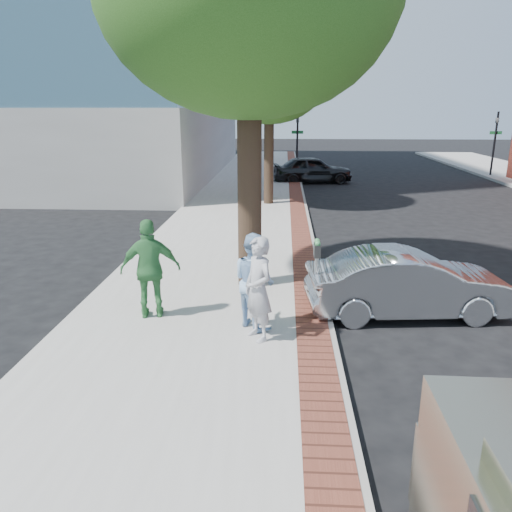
# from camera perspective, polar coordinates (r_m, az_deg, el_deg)

# --- Properties ---
(ground) EXTENTS (120.00, 120.00, 0.00)m
(ground) POSITION_cam_1_polar(r_m,az_deg,el_deg) (9.65, 2.12, -7.93)
(ground) COLOR black
(ground) RESTS_ON ground
(sidewalk) EXTENTS (5.00, 60.00, 0.15)m
(sidewalk) POSITION_cam_1_polar(r_m,az_deg,el_deg) (17.31, -2.31, 3.46)
(sidewalk) COLOR #9E9991
(sidewalk) RESTS_ON ground
(brick_strip) EXTENTS (0.60, 60.00, 0.01)m
(brick_strip) POSITION_cam_1_polar(r_m,az_deg,el_deg) (17.22, 5.00, 3.61)
(brick_strip) COLOR brown
(brick_strip) RESTS_ON sidewalk
(curb) EXTENTS (0.10, 60.00, 0.15)m
(curb) POSITION_cam_1_polar(r_m,az_deg,el_deg) (17.26, 6.16, 3.33)
(curb) COLOR gray
(curb) RESTS_ON ground
(office_base) EXTENTS (18.20, 22.20, 4.00)m
(office_base) POSITION_cam_1_polar(r_m,az_deg,el_deg) (33.53, -20.35, 12.16)
(office_base) COLOR gray
(office_base) RESTS_ON ground
(signal_near) EXTENTS (0.70, 0.15, 3.80)m
(signal_near) POSITION_cam_1_polar(r_m,az_deg,el_deg) (30.84, 4.74, 13.27)
(signal_near) COLOR black
(signal_near) RESTS_ON ground
(signal_far) EXTENTS (0.70, 0.15, 3.80)m
(signal_far) POSITION_cam_1_polar(r_m,az_deg,el_deg) (33.22, 25.65, 11.98)
(signal_far) COLOR black
(signal_far) RESTS_ON ground
(tree_far) EXTENTS (4.80, 4.80, 7.14)m
(tree_far) POSITION_cam_1_polar(r_m,az_deg,el_deg) (20.83, 1.54, 20.14)
(tree_far) COLOR black
(tree_far) RESTS_ON sidewalk
(parking_meter) EXTENTS (0.12, 0.32, 1.47)m
(parking_meter) POSITION_cam_1_polar(r_m,az_deg,el_deg) (9.56, 6.96, -0.57)
(parking_meter) COLOR gray
(parking_meter) RESTS_ON sidewalk
(person_gray) EXTENTS (0.73, 0.79, 1.82)m
(person_gray) POSITION_cam_1_polar(r_m,az_deg,el_deg) (8.45, 0.26, -3.81)
(person_gray) COLOR #A8A8AD
(person_gray) RESTS_ON sidewalk
(person_officer) EXTENTS (1.05, 1.08, 1.75)m
(person_officer) POSITION_cam_1_polar(r_m,az_deg,el_deg) (8.96, -0.21, -2.81)
(person_officer) COLOR #8EB3DB
(person_officer) RESTS_ON sidewalk
(person_green) EXTENTS (1.19, 0.69, 1.90)m
(person_green) POSITION_cam_1_polar(r_m,az_deg,el_deg) (9.56, -11.97, -1.46)
(person_green) COLOR #3B8344
(person_green) RESTS_ON sidewalk
(sedan_silver) EXTENTS (4.10, 1.78, 1.31)m
(sedan_silver) POSITION_cam_1_polar(r_m,az_deg,el_deg) (10.35, 17.02, -3.04)
(sedan_silver) COLOR #B1B4B8
(sedan_silver) RESTS_ON ground
(bg_car) EXTENTS (4.53, 2.33, 1.48)m
(bg_car) POSITION_cam_1_polar(r_m,az_deg,el_deg) (28.09, 6.45, 9.81)
(bg_car) COLOR black
(bg_car) RESTS_ON ground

